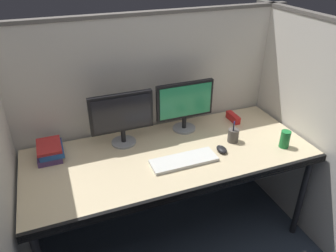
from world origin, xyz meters
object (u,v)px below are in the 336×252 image
(soda_can, at_px, (285,139))
(book_stack, at_px, (50,151))
(computer_mouse, at_px, (222,149))
(red_stapler, at_px, (233,117))
(pen_cup, at_px, (233,135))
(monitor_left, at_px, (122,116))
(desk, at_px, (171,160))
(monitor_right, at_px, (185,103))
(keyboard_main, at_px, (184,160))

(soda_can, distance_m, book_stack, 1.56)
(computer_mouse, height_order, red_stapler, red_stapler)
(book_stack, relative_size, red_stapler, 1.45)
(soda_can, height_order, pen_cup, pen_cup)
(monitor_left, relative_size, soda_can, 3.52)
(book_stack, xyz_separation_m, pen_cup, (1.21, -0.26, 0.00))
(monitor_left, distance_m, red_stapler, 0.90)
(desk, height_order, book_stack, book_stack)
(monitor_right, height_order, soda_can, monitor_right)
(pen_cup, bearing_deg, soda_can, -32.98)
(monitor_right, height_order, pen_cup, monitor_right)
(monitor_right, distance_m, red_stapler, 0.45)
(keyboard_main, height_order, pen_cup, pen_cup)
(desk, xyz_separation_m, soda_can, (0.75, -0.20, 0.11))
(soda_can, bearing_deg, keyboard_main, 173.18)
(keyboard_main, xyz_separation_m, pen_cup, (0.42, 0.10, 0.04))
(monitor_left, height_order, computer_mouse, monitor_left)
(desk, xyz_separation_m, keyboard_main, (0.04, -0.11, 0.06))
(monitor_left, height_order, red_stapler, monitor_left)
(desk, bearing_deg, monitor_left, 136.79)
(monitor_left, xyz_separation_m, monitor_right, (0.47, 0.03, 0.00))
(book_stack, bearing_deg, pen_cup, -12.25)
(monitor_left, height_order, book_stack, monitor_left)
(monitor_left, xyz_separation_m, keyboard_main, (0.30, -0.36, -0.20))
(monitor_right, bearing_deg, red_stapler, -2.12)
(monitor_left, distance_m, keyboard_main, 0.51)
(pen_cup, relative_size, red_stapler, 1.11)
(desk, height_order, red_stapler, red_stapler)
(monitor_left, bearing_deg, pen_cup, -19.43)
(soda_can, height_order, red_stapler, soda_can)
(keyboard_main, distance_m, soda_can, 0.72)
(soda_can, bearing_deg, monitor_right, 138.98)
(monitor_left, distance_m, pen_cup, 0.78)
(desk, xyz_separation_m, monitor_left, (-0.26, 0.24, 0.27))
(soda_can, bearing_deg, desk, 165.24)
(monitor_right, distance_m, pen_cup, 0.41)
(monitor_left, relative_size, monitor_right, 1.00)
(soda_can, height_order, book_stack, soda_can)
(pen_cup, bearing_deg, monitor_right, 131.62)
(monitor_right, relative_size, book_stack, 1.98)
(computer_mouse, distance_m, red_stapler, 0.46)
(monitor_right, xyz_separation_m, soda_can, (0.54, -0.47, -0.15))
(desk, distance_m, soda_can, 0.78)
(soda_can, bearing_deg, pen_cup, 147.02)
(keyboard_main, bearing_deg, soda_can, -6.82)
(monitor_left, relative_size, book_stack, 1.98)
(monitor_left, distance_m, book_stack, 0.52)
(computer_mouse, bearing_deg, book_stack, 162.02)
(monitor_left, bearing_deg, soda_can, -23.63)
(monitor_left, height_order, monitor_right, same)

